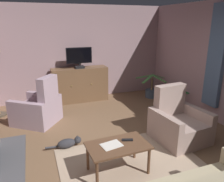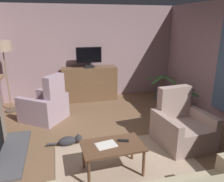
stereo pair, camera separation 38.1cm
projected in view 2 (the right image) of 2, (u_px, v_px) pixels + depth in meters
ground_plane at (122, 154)px, 3.93m from camera, size 5.67×7.06×0.04m
wall_back at (91, 53)px, 6.55m from camera, size 5.67×0.10×2.69m
rug_central at (128, 165)px, 3.58m from camera, size 2.29×1.70×0.01m
tv_cabinet at (90, 85)px, 6.46m from camera, size 1.57×0.48×0.98m
television at (89, 57)px, 6.17m from camera, size 0.71×0.20×0.58m
coffee_table at (113, 148)px, 3.30m from camera, size 0.94×0.58×0.48m
tv_remote at (123, 141)px, 3.38m from camera, size 0.18×0.10×0.02m
folded_newspaper at (106, 145)px, 3.27m from camera, size 0.33×0.27×0.01m
armchair_by_fireplace at (181, 127)px, 4.17m from camera, size 1.00×0.98×1.04m
armchair_near_window at (46, 106)px, 5.17m from camera, size 1.20×1.18×1.11m
potted_plant_small_fern_corner at (180, 103)px, 5.91m from camera, size 0.98×0.91×0.62m
potted_plant_on_hearth_side at (162, 93)px, 6.63m from camera, size 0.94×0.84×0.72m
cat at (69, 141)px, 4.14m from camera, size 0.66×0.20×0.20m
floor_lamp at (3, 52)px, 5.31m from camera, size 0.44×0.44×1.79m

